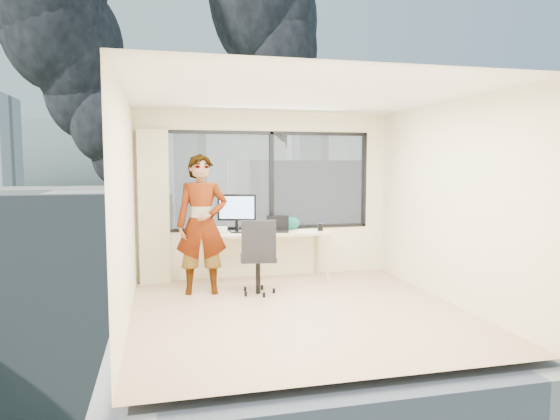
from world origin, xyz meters
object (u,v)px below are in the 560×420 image
object	(u,v)px
desk	(270,256)
game_console	(216,229)
person	(202,224)
laptop	(277,225)
monitor	(237,213)
handbag	(291,223)
chair	(258,255)

from	to	relation	value
desk	game_console	xyz separation A→B (m)	(-0.80, 0.24, 0.42)
person	game_console	bearing A→B (deg)	75.55
person	game_console	size ratio (longest dim) A/B	5.57
game_console	laptop	bearing A→B (deg)	-2.09
desk	monitor	distance (m)	0.84
desk	handbag	xyz separation A→B (m)	(0.39, 0.18, 0.48)
chair	laptop	world-z (taller)	chair
desk	laptop	size ratio (longest dim) A/B	4.94
game_console	laptop	world-z (taller)	laptop
monitor	laptop	world-z (taller)	monitor
person	monitor	distance (m)	0.85
person	game_console	xyz separation A→B (m)	(0.27, 0.76, -0.17)
chair	monitor	world-z (taller)	monitor
monitor	handbag	size ratio (longest dim) A/B	2.21
desk	handbag	bearing A→B (deg)	25.41
handbag	monitor	bearing A→B (deg)	178.29
chair	handbag	distance (m)	1.21
chair	person	world-z (taller)	person
desk	chair	distance (m)	0.83
chair	person	distance (m)	0.88
desk	laptop	bearing A→B (deg)	-8.12
person	handbag	bearing A→B (deg)	31.08
handbag	person	bearing A→B (deg)	-161.54
chair	handbag	world-z (taller)	chair
desk	game_console	bearing A→B (deg)	163.24
person	laptop	distance (m)	1.29
monitor	game_console	bearing A→B (deg)	171.29
person	desk	bearing A→B (deg)	31.18
monitor	laptop	distance (m)	0.65
handbag	desk	bearing A→B (deg)	-161.82
desk	person	xyz separation A→B (m)	(-1.07, -0.52, 0.59)
desk	person	bearing A→B (deg)	-154.21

